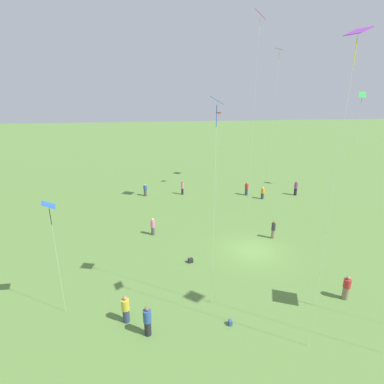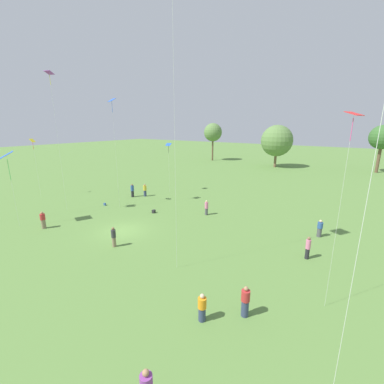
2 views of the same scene
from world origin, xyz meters
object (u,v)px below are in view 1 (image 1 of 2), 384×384
at_px(picnic_bag_0, 230,323).
at_px(person_8, 126,309).
at_px(person_2, 247,189).
at_px(kite_1, 217,115).
at_px(person_1, 147,321).
at_px(person_9, 346,288).
at_px(kite_4, 260,24).
at_px(kite_7, 279,56).
at_px(kite_6, 218,118).
at_px(kite_8, 354,60).
at_px(person_3, 182,188).
at_px(person_6, 273,230).
at_px(person_5, 153,227).
at_px(kite_0, 49,210).
at_px(person_4, 296,188).
at_px(kite_9, 362,100).
at_px(picnic_bag_1, 190,260).
at_px(person_0, 263,193).
at_px(person_7, 145,190).

bearing_deg(picnic_bag_0, person_8, 79.61).
relative_size(person_2, kite_1, 0.14).
height_order(person_1, person_9, person_1).
bearing_deg(person_1, kite_4, 43.54).
bearing_deg(kite_7, kite_6, -174.57).
relative_size(kite_7, picnic_bag_0, 58.49).
distance_m(kite_8, picnic_bag_0, 14.67).
bearing_deg(kite_4, person_3, 117.04).
relative_size(person_6, picnic_bag_0, 5.52).
distance_m(person_5, picnic_bag_0, 13.17).
relative_size(person_3, kite_4, 0.09).
distance_m(kite_1, kite_4, 17.68).
height_order(person_3, person_6, person_3).
relative_size(person_1, kite_4, 0.09).
height_order(kite_0, kite_4, kite_4).
distance_m(person_1, person_3, 24.39).
distance_m(person_3, person_4, 14.98).
bearing_deg(person_6, kite_9, 13.72).
bearing_deg(picnic_bag_1, kite_1, -171.96).
bearing_deg(picnic_bag_0, kite_4, -21.16).
bearing_deg(person_1, person_6, 29.09).
xyz_separation_m(person_8, kite_4, (15.40, -12.44, 18.14)).
bearing_deg(kite_7, person_5, -141.36).
height_order(kite_7, picnic_bag_1, kite_7).
height_order(person_0, kite_6, kite_6).
xyz_separation_m(person_0, picnic_bag_1, (-13.68, 11.09, -0.59)).
height_order(person_6, kite_8, kite_8).
height_order(person_0, kite_8, kite_8).
height_order(person_2, person_5, person_2).
distance_m(person_1, person_5, 12.52).
xyz_separation_m(person_4, person_8, (-20.43, 20.58, -0.08)).
distance_m(person_5, picnic_bag_1, 6.15).
height_order(person_7, kite_1, kite_1).
bearing_deg(person_8, person_7, 88.97).
height_order(kite_0, kite_7, kite_7).
relative_size(kite_1, kite_7, 0.70).
bearing_deg(kite_7, person_8, -127.62).
xyz_separation_m(person_1, kite_8, (-2.03, -8.57, 13.25)).
height_order(person_5, kite_6, kite_6).
bearing_deg(kite_6, person_1, 139.95).
bearing_deg(person_1, picnic_bag_1, 52.24).
bearing_deg(person_9, picnic_bag_0, 47.57).
xyz_separation_m(person_1, kite_1, (2.06, -4.08, 10.95)).
height_order(person_2, kite_0, kite_0).
xyz_separation_m(person_0, person_2, (1.70, 1.58, 0.10)).
bearing_deg(kite_8, kite_6, -156.51).
distance_m(person_8, picnic_bag_0, 6.19).
relative_size(person_8, kite_0, 0.24).
height_order(person_0, person_8, person_8).
height_order(person_3, kite_8, kite_8).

